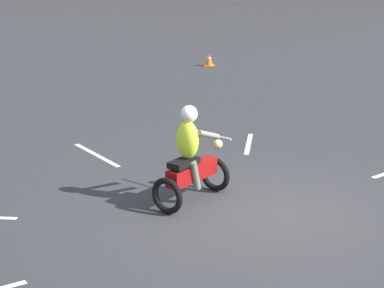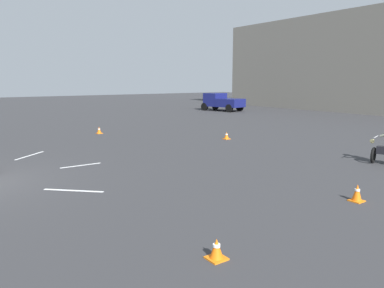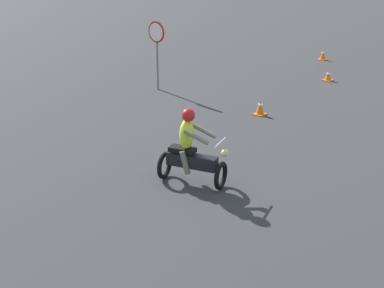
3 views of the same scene
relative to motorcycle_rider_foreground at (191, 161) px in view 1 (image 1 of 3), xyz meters
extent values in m
plane|color=#333335|center=(1.33, -0.33, -0.73)|extent=(120.00, 120.00, 0.00)
torus|color=black|center=(0.35, 0.59, -0.43)|extent=(0.57, 0.39, 0.60)
torus|color=black|center=(-0.31, -0.53, -0.43)|extent=(0.57, 0.39, 0.60)
cube|color=maroon|center=(0.02, 0.03, -0.21)|extent=(0.77, 1.07, 0.28)
cube|color=black|center=(-0.09, -0.16, 0.01)|extent=(0.51, 0.61, 0.10)
cylinder|color=silver|center=(0.32, 0.55, 0.27)|extent=(0.62, 0.39, 0.04)
sphere|color=#F2E08C|center=(0.39, 0.66, 0.09)|extent=(0.22, 0.22, 0.16)
ellipsoid|color=#D8F233|center=(-0.04, -0.07, 0.37)|extent=(0.49, 0.44, 0.64)
cylinder|color=slate|center=(0.28, 0.08, 0.42)|extent=(0.36, 0.52, 0.27)
cylinder|color=slate|center=(-0.06, 0.29, 0.42)|extent=(0.36, 0.52, 0.27)
cylinder|color=slate|center=(0.09, -0.13, -0.21)|extent=(0.23, 0.27, 0.51)
cylinder|color=slate|center=(-0.15, 0.02, -0.21)|extent=(0.23, 0.27, 0.51)
sphere|color=white|center=(-0.02, -0.04, 0.79)|extent=(0.38, 0.38, 0.28)
cube|color=orange|center=(-0.82, 11.67, -0.71)|extent=(0.32, 0.32, 0.03)
cone|color=orange|center=(-0.82, 11.67, -0.52)|extent=(0.24, 0.24, 0.34)
cylinder|color=white|center=(-0.82, 11.67, -0.47)|extent=(0.13, 0.13, 0.05)
cube|color=silver|center=(0.80, 3.41, -0.72)|extent=(0.12, 1.47, 0.01)
cube|color=silver|center=(-2.16, 2.31, -0.72)|extent=(1.26, 1.39, 0.01)
camera|label=1|loc=(1.38, -11.47, 3.82)|focal=70.00mm
camera|label=2|loc=(13.88, -0.88, 2.33)|focal=35.00mm
camera|label=3|loc=(0.51, 20.36, 4.23)|focal=50.00mm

